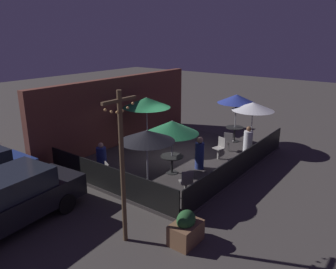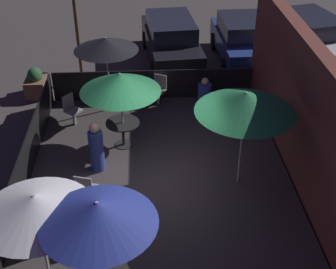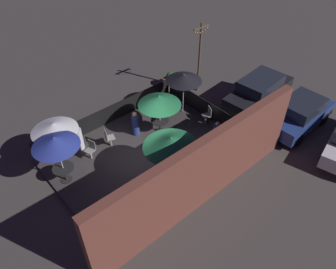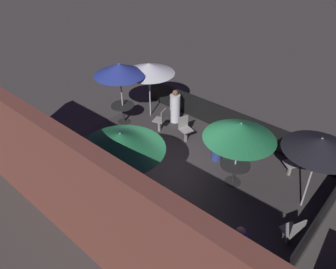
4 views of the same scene
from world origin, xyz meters
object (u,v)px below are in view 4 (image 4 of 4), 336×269
object	(u,v)px
patio_chair_1	(293,162)
patio_umbrella_2	(320,145)
patio_umbrella_3	(121,141)
patio_chair_2	(185,128)
patron_0	(238,248)
patio_umbrella_0	(240,131)
dining_table_0	(235,168)
patio_chair_0	(293,231)
patio_umbrella_4	(149,68)
patron_2	(218,144)
patio_umbrella_1	(119,69)
patron_1	(175,108)
patio_chair_3	(161,120)
dining_table_1	(123,109)

from	to	relation	value
patio_chair_1	patio_umbrella_2	bearing A→B (deg)	75.42
patio_umbrella_3	patio_chair_2	xyz separation A→B (m)	(0.74, -3.52, -1.66)
patio_umbrella_3	patron_0	bearing A→B (deg)	-172.48
patio_umbrella_2	patio_chair_1	bearing A→B (deg)	-53.10
patio_umbrella_0	dining_table_0	bearing A→B (deg)	0.00
patio_umbrella_3	patio_chair_0	distance (m)	4.68
patio_chair_0	patio_chair_1	distance (m)	2.75
patio_chair_2	patio_umbrella_4	bearing A→B (deg)	-176.01
patio_chair_2	patio_umbrella_2	bearing A→B (deg)	12.79
patio_umbrella_0	patio_chair_0	world-z (taller)	patio_umbrella_0
patio_umbrella_0	patio_chair_2	distance (m)	2.92
dining_table_0	patio_chair_1	size ratio (longest dim) A/B	0.99
patron_0	patron_2	xyz separation A→B (m)	(2.55, -2.96, 0.09)
patio_chair_2	patio_umbrella_0	bearing A→B (deg)	0.00
patio_umbrella_1	patio_chair_0	xyz separation A→B (m)	(-7.34, 1.22, -1.70)
patio_umbrella_4	patron_0	xyz separation A→B (m)	(-6.17, 3.57, -1.50)
patio_umbrella_0	dining_table_0	xyz separation A→B (m)	(0.00, 0.00, -1.31)
patio_umbrella_2	patio_umbrella_3	bearing A→B (deg)	40.98
patio_umbrella_3	patron_2	xyz separation A→B (m)	(-0.71, -3.39, -1.57)
patio_umbrella_0	patio_umbrella_2	world-z (taller)	patio_umbrella_2
patio_chair_1	patron_1	xyz separation A→B (m)	(4.79, -0.05, 0.11)
dining_table_0	patio_chair_3	world-z (taller)	patio_chair_3
patio_umbrella_0	patio_chair_1	distance (m)	2.35
dining_table_0	patio_umbrella_2	bearing A→B (deg)	-167.24
patio_umbrella_3	patio_chair_0	world-z (taller)	patio_umbrella_3
patio_umbrella_2	patron_2	bearing A→B (deg)	-3.34
patio_umbrella_0	patron_2	bearing A→B (deg)	-31.00
patio_chair_1	patron_1	world-z (taller)	patron_1
patio_umbrella_0	patio_umbrella_1	size ratio (longest dim) A/B	0.88
patron_1	patio_chair_2	bearing A→B (deg)	-90.08
patio_umbrella_0	patio_chair_3	size ratio (longest dim) A/B	2.27
patio_chair_2	patron_1	bearing A→B (deg)	161.41
patio_umbrella_0	patio_umbrella_1	bearing A→B (deg)	-1.95
dining_table_0	patron_2	world-z (taller)	patron_2
patron_0	patron_1	distance (m)	6.44
patio_umbrella_4	patron_0	distance (m)	7.28
patio_chair_2	patio_chair_3	size ratio (longest dim) A/B	1.02
patio_umbrella_1	patio_umbrella_2	distance (m)	7.04
patio_chair_0	dining_table_1	bearing A→B (deg)	15.33
patio_umbrella_1	patron_0	distance (m)	7.26
dining_table_1	patio_chair_1	size ratio (longest dim) A/B	0.98
patio_chair_0	patron_1	world-z (taller)	patron_1
patio_umbrella_1	patio_umbrella_4	distance (m)	1.15
dining_table_1	patron_0	bearing A→B (deg)	159.14
patio_umbrella_4	patron_0	size ratio (longest dim) A/B	1.88
patio_umbrella_1	patio_chair_2	bearing A→B (deg)	-167.59
patio_umbrella_0	patio_umbrella_2	size ratio (longest dim) A/B	0.93
dining_table_0	patio_chair_2	world-z (taller)	patio_chair_2
patio_chair_2	patron_0	distance (m)	5.06
patio_umbrella_0	patron_0	bearing A→B (deg)	123.03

